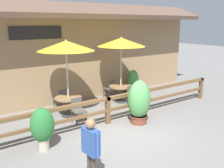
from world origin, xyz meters
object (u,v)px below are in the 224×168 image
(potted_plant_small_flowering, at_px, (139,102))
(potted_plant_corner_fern, at_px, (133,82))
(patio_umbrella_middle, at_px, (121,42))
(chair_middle_streetside, at_px, (133,95))
(pedestrian, at_px, (91,144))
(chair_near_streetside, at_px, (78,109))
(potted_plant_entrance_palm, at_px, (42,127))
(chair_near_wallside, at_px, (61,98))
(patio_umbrella_near, at_px, (66,46))
(dining_table_near, at_px, (68,101))
(dining_table_middle, at_px, (121,89))
(chair_middle_wallside, at_px, (110,88))

(potted_plant_small_flowering, bearing_deg, potted_plant_corner_fern, 53.05)
(patio_umbrella_middle, bearing_deg, potted_plant_small_flowering, -112.54)
(chair_middle_streetside, relative_size, potted_plant_corner_fern, 0.75)
(patio_umbrella_middle, xyz_separation_m, pedestrian, (-4.03, -4.28, -1.60))
(chair_near_streetside, bearing_deg, patio_umbrella_middle, 24.27)
(chair_middle_streetside, bearing_deg, potted_plant_small_flowering, -126.16)
(potted_plant_entrance_palm, bearing_deg, chair_middle_streetside, 18.03)
(potted_plant_corner_fern, bearing_deg, chair_near_wallside, -176.08)
(chair_middle_streetside, xyz_separation_m, pedestrian, (-4.07, -3.50, 0.50))
(pedestrian, bearing_deg, patio_umbrella_near, 155.62)
(dining_table_near, bearing_deg, potted_plant_corner_fern, 14.59)
(chair_near_streetside, bearing_deg, dining_table_middle, 24.27)
(patio_umbrella_middle, xyz_separation_m, dining_table_middle, (0.00, 0.00, -2.01))
(potted_plant_corner_fern, height_order, pedestrian, pedestrian)
(patio_umbrella_near, distance_m, patio_umbrella_middle, 2.60)
(chair_middle_streetside, bearing_deg, potted_plant_entrance_palm, -164.71)
(chair_near_streetside, bearing_deg, chair_middle_wallside, 37.84)
(patio_umbrella_middle, height_order, potted_plant_entrance_palm, patio_umbrella_middle)
(chair_near_streetside, height_order, pedestrian, pedestrian)
(chair_middle_wallside, bearing_deg, chair_near_streetside, 24.62)
(potted_plant_small_flowering, bearing_deg, chair_middle_wallside, 73.09)
(pedestrian, bearing_deg, chair_near_streetside, 151.69)
(chair_near_wallside, distance_m, dining_table_middle, 2.60)
(potted_plant_entrance_palm, bearing_deg, patio_umbrella_near, 49.20)
(patio_umbrella_middle, bearing_deg, potted_plant_entrance_palm, -153.00)
(dining_table_near, height_order, chair_middle_wallside, chair_middle_wallside)
(patio_umbrella_near, bearing_deg, chair_near_wallside, 86.29)
(chair_middle_wallside, xyz_separation_m, potted_plant_small_flowering, (-0.92, -3.02, 0.28))
(patio_umbrella_near, distance_m, potted_plant_corner_fern, 4.59)
(potted_plant_entrance_palm, xyz_separation_m, potted_plant_corner_fern, (5.67, 3.00, -0.16))
(patio_umbrella_middle, relative_size, dining_table_middle, 2.84)
(chair_middle_streetside, bearing_deg, chair_near_streetside, -178.40)
(potted_plant_entrance_palm, bearing_deg, dining_table_middle, 27.00)
(dining_table_near, relative_size, chair_near_streetside, 1.15)
(dining_table_near, relative_size, pedestrian, 0.65)
(chair_near_wallside, bearing_deg, patio_umbrella_near, 76.18)
(chair_near_wallside, distance_m, patio_umbrella_middle, 3.35)
(chair_near_streetside, relative_size, chair_middle_streetside, 1.00)
(chair_middle_wallside, bearing_deg, patio_umbrella_middle, 81.40)
(chair_near_wallside, relative_size, dining_table_middle, 0.87)
(chair_middle_wallside, distance_m, potted_plant_entrance_palm, 5.21)
(potted_plant_entrance_palm, distance_m, pedestrian, 2.13)
(chair_near_wallside, xyz_separation_m, chair_middle_wallside, (2.53, 0.23, 0.00))
(chair_middle_wallside, bearing_deg, potted_plant_entrance_palm, 25.17)
(chair_near_wallside, bearing_deg, potted_plant_entrance_palm, 47.26)
(potted_plant_entrance_palm, bearing_deg, potted_plant_corner_fern, 27.93)
(patio_umbrella_near, xyz_separation_m, potted_plant_corner_fern, (3.96, 1.03, -2.06))
(patio_umbrella_near, bearing_deg, dining_table_middle, 4.76)
(potted_plant_corner_fern, bearing_deg, chair_middle_streetside, -129.94)
(patio_umbrella_near, relative_size, potted_plant_corner_fern, 2.45)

